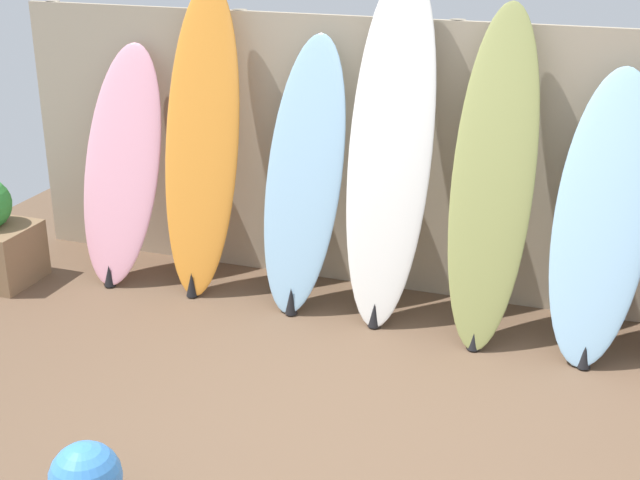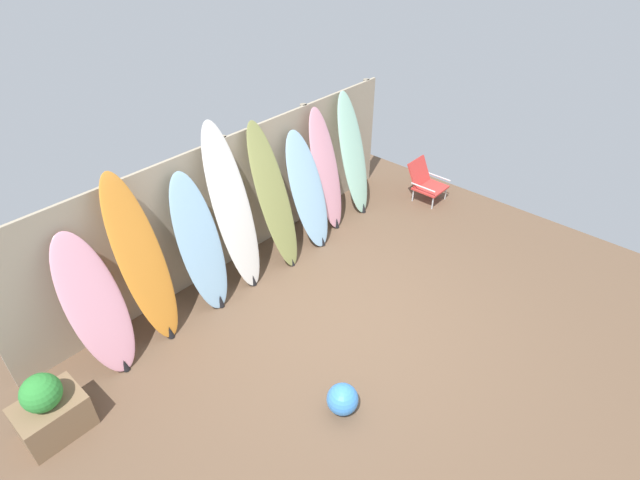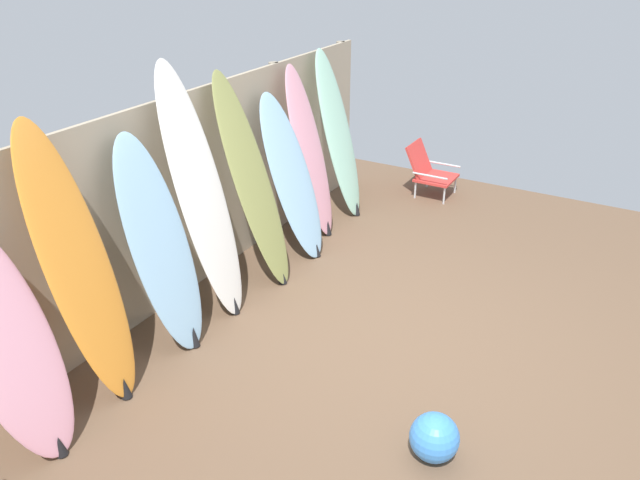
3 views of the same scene
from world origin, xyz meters
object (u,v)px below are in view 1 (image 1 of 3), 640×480
Objects in this scene: surfboard_white_3 at (390,152)px; surfboard_olive_4 at (493,180)px; surfboard_skyblue_2 at (304,178)px; surfboard_skyblue_5 at (602,220)px; beach_ball at (86,478)px; surfboard_pink_0 at (122,166)px; surfboard_orange_1 at (202,143)px.

surfboard_olive_4 is at bearing -4.87° from surfboard_white_3.
surfboard_skyblue_2 reaches higher than surfboard_skyblue_5.
surfboard_skyblue_2 is 0.80× the size of surfboard_white_3.
surfboard_skyblue_2 is at bearing 86.32° from beach_ball.
surfboard_white_3 reaches higher than surfboard_skyblue_2.
surfboard_pink_0 is 1.89m from surfboard_white_3.
surfboard_orange_1 is 1.90m from surfboard_olive_4.
surfboard_skyblue_2 reaches higher than surfboard_pink_0.
surfboard_skyblue_5 is (1.81, -0.05, -0.04)m from surfboard_skyblue_2.
surfboard_skyblue_2 is 0.88× the size of surfboard_olive_4.
surfboard_pink_0 is at bearing -179.77° from surfboard_white_3.
surfboard_orange_1 is at bearing 179.64° from surfboard_white_3.
surfboard_skyblue_2 is 2.42m from beach_ball.
surfboard_skyblue_2 is at bearing 178.42° from surfboard_skyblue_5.
surfboard_skyblue_5 is 3.07m from beach_ball.
surfboard_orange_1 is at bearing 103.63° from beach_ball.
surfboard_skyblue_5 is at bearing -1.58° from surfboard_skyblue_2.
surfboard_orange_1 is at bearing 177.44° from surfboard_skyblue_2.
surfboard_pink_0 is 0.79× the size of surfboard_orange_1.
surfboard_pink_0 is at bearing 178.94° from surfboard_olive_4.
surfboard_pink_0 is at bearing 116.70° from beach_ball.
surfboard_pink_0 is 0.97× the size of surfboard_skyblue_5.
surfboard_skyblue_5 reaches higher than beach_ball.
surfboard_olive_4 is (1.90, -0.06, -0.03)m from surfboard_orange_1.
surfboard_skyblue_5 reaches higher than surfboard_pink_0.
surfboard_white_3 is 2.60m from beach_ball.
surfboard_white_3 reaches higher than surfboard_pink_0.
surfboard_orange_1 is at bearing 1.46° from surfboard_pink_0.
surfboard_olive_4 reaches higher than surfboard_skyblue_2.
surfboard_orange_1 reaches higher than beach_ball.
surfboard_skyblue_5 is at bearing -1.22° from surfboard_pink_0.
surfboard_olive_4 reaches higher than beach_ball.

